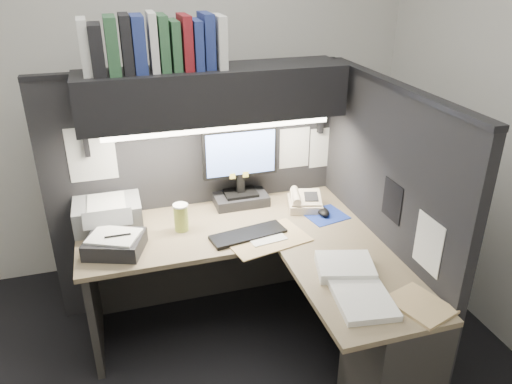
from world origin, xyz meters
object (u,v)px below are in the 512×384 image
at_px(desk, 302,309).
at_px(telephone, 305,202).
at_px(coffee_cup, 181,218).
at_px(printer, 108,212).
at_px(notebook_stack, 115,244).
at_px(monitor, 240,175).
at_px(overhead_shelf, 213,93).
at_px(keyboard, 248,234).

bearing_deg(desk, telephone, 67.88).
distance_m(telephone, coffee_cup, 0.82).
distance_m(printer, notebook_stack, 0.35).
distance_m(telephone, notebook_stack, 1.22).
xyz_separation_m(monitor, notebook_stack, (-0.82, -0.37, -0.16)).
distance_m(overhead_shelf, monitor, 0.59).
height_order(keyboard, printer, printer).
bearing_deg(keyboard, telephone, 18.77).
bearing_deg(coffee_cup, keyboard, -27.50).
bearing_deg(keyboard, monitor, 71.14).
relative_size(coffee_cup, printer, 0.40).
bearing_deg(telephone, notebook_stack, -155.67).
bearing_deg(keyboard, desk, -72.19).
bearing_deg(monitor, coffee_cup, -151.75).
bearing_deg(telephone, overhead_shelf, -176.83).
relative_size(monitor, notebook_stack, 1.73).
bearing_deg(telephone, coffee_cup, -160.70).
bearing_deg(desk, keyboard, 117.23).
bearing_deg(printer, notebook_stack, -85.57).
bearing_deg(notebook_stack, overhead_shelf, 25.48).
height_order(overhead_shelf, keyboard, overhead_shelf).
height_order(printer, notebook_stack, printer).
distance_m(desk, notebook_stack, 1.10).
bearing_deg(coffee_cup, monitor, 28.25).
distance_m(overhead_shelf, coffee_cup, 0.76).
xyz_separation_m(keyboard, telephone, (0.46, 0.24, 0.03)).
height_order(telephone, printer, printer).
bearing_deg(keyboard, printer, 143.48).
bearing_deg(keyboard, notebook_stack, 166.48).
bearing_deg(telephone, monitor, 170.87).
xyz_separation_m(desk, overhead_shelf, (-0.30, 0.75, 1.06)).
bearing_deg(desk, printer, 141.22).
xyz_separation_m(keyboard, coffee_cup, (-0.36, 0.19, 0.07)).
relative_size(printer, notebook_stack, 1.31).
relative_size(desk, printer, 4.30).
distance_m(monitor, notebook_stack, 0.92).
bearing_deg(overhead_shelf, coffee_cup, -145.86).
relative_size(telephone, printer, 0.56).
bearing_deg(monitor, keyboard, -99.45).
distance_m(monitor, keyboard, 0.47).
height_order(keyboard, telephone, telephone).
xyz_separation_m(monitor, telephone, (0.39, -0.18, -0.17)).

